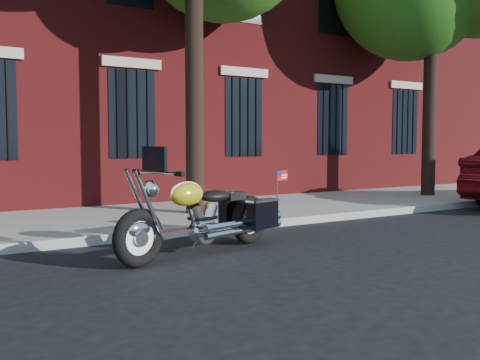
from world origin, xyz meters
TOP-DOWN VIEW (x-y plane):
  - ground at (0.00, 0.00)m, footprint 120.00×120.00m
  - curb at (0.00, 1.38)m, footprint 40.00×0.16m
  - sidewalk at (0.00, 3.26)m, footprint 40.00×3.60m
  - motorcycle at (-0.81, -0.09)m, footprint 2.97×1.36m

SIDE VIEW (x-z plane):
  - ground at x=0.00m, z-range 0.00..0.00m
  - curb at x=0.00m, z-range 0.00..0.15m
  - sidewalk at x=0.00m, z-range 0.00..0.15m
  - motorcycle at x=-0.81m, z-range -0.24..1.26m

